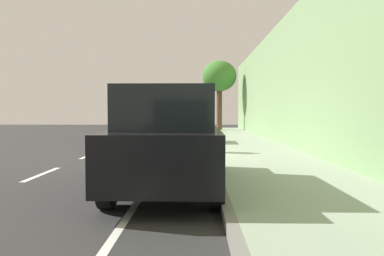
% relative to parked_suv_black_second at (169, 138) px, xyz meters
% --- Properties ---
extents(ground, '(68.66, 68.66, 0.00)m').
position_rel_parked_suv_black_second_xyz_m(ground, '(-0.53, 5.44, -1.03)').
color(ground, '#2D2D2D').
extents(sidewalk, '(3.14, 42.91, 0.15)m').
position_rel_parked_suv_black_second_xyz_m(sidewalk, '(2.64, 5.44, -0.95)').
color(sidewalk, '#99A892').
rests_on(sidewalk, ground).
extents(curb_edge, '(0.16, 42.91, 0.15)m').
position_rel_parked_suv_black_second_xyz_m(curb_edge, '(0.99, 5.44, -0.95)').
color(curb_edge, gray).
rests_on(curb_edge, ground).
extents(lane_stripe_centre, '(0.14, 40.00, 0.01)m').
position_rel_parked_suv_black_second_xyz_m(lane_stripe_centre, '(-3.31, 3.99, -1.02)').
color(lane_stripe_centre, white).
rests_on(lane_stripe_centre, ground).
extents(lane_stripe_bike_edge, '(0.12, 42.91, 0.01)m').
position_rel_parked_suv_black_second_xyz_m(lane_stripe_bike_edge, '(-0.48, 5.44, -1.02)').
color(lane_stripe_bike_edge, white).
rests_on(lane_stripe_bike_edge, ground).
extents(building_facade, '(0.50, 42.91, 5.58)m').
position_rel_parked_suv_black_second_xyz_m(building_facade, '(4.46, 5.44, 1.77)').
color(building_facade, '#7DA16B').
rests_on(building_facade, ground).
extents(parked_suv_black_second, '(2.00, 4.72, 1.99)m').
position_rel_parked_suv_black_second_xyz_m(parked_suv_black_second, '(0.00, 0.00, 0.00)').
color(parked_suv_black_second, black).
rests_on(parked_suv_black_second, ground).
extents(parked_sedan_white_mid, '(1.93, 4.45, 1.52)m').
position_rel_parked_suv_black_second_xyz_m(parked_sedan_white_mid, '(-0.08, 10.44, -0.27)').
color(parked_sedan_white_mid, white).
rests_on(parked_sedan_white_mid, ground).
extents(parked_sedan_silver_far, '(2.07, 4.51, 1.52)m').
position_rel_parked_suv_black_second_xyz_m(parked_sedan_silver_far, '(-0.11, 19.98, -0.27)').
color(parked_sedan_silver_far, '#B7BABF').
rests_on(parked_sedan_silver_far, ground).
extents(bicycle_at_curb, '(1.41, 1.05, 0.73)m').
position_rel_parked_suv_black_second_xyz_m(bicycle_at_curb, '(0.53, 6.33, -0.67)').
color(bicycle_at_curb, black).
rests_on(bicycle_at_curb, ground).
extents(cyclist_with_backpack, '(0.55, 0.53, 1.70)m').
position_rel_parked_suv_black_second_xyz_m(cyclist_with_backpack, '(0.74, 5.86, 0.01)').
color(cyclist_with_backpack, '#C6B284').
rests_on(cyclist_with_backpack, ground).
extents(street_tree_mid_block, '(2.70, 2.70, 5.47)m').
position_rel_parked_suv_black_second_xyz_m(street_tree_mid_block, '(2.29, 22.83, 3.30)').
color(street_tree_mid_block, brown).
rests_on(street_tree_mid_block, sidewalk).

